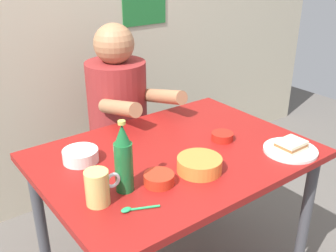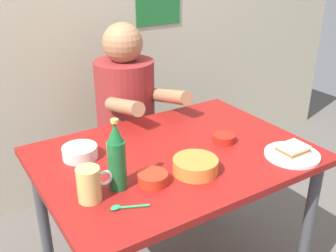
# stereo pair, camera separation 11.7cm
# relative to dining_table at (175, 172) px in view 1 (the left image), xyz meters

# --- Properties ---
(dining_table) EXTENTS (1.10, 0.80, 0.74)m
(dining_table) POSITION_rel_dining_table_xyz_m (0.00, 0.00, 0.00)
(dining_table) COLOR maroon
(dining_table) RESTS_ON ground
(stool) EXTENTS (0.34, 0.34, 0.45)m
(stool) POSITION_rel_dining_table_xyz_m (0.09, 0.63, -0.30)
(stool) COLOR #4C4C51
(stool) RESTS_ON ground
(person_seated) EXTENTS (0.33, 0.56, 0.72)m
(person_seated) POSITION_rel_dining_table_xyz_m (0.09, 0.62, 0.12)
(person_seated) COLOR maroon
(person_seated) RESTS_ON stool
(plate_orange) EXTENTS (0.22, 0.22, 0.01)m
(plate_orange) POSITION_rel_dining_table_xyz_m (0.38, -0.28, 0.10)
(plate_orange) COLOR silver
(plate_orange) RESTS_ON dining_table
(sandwich) EXTENTS (0.11, 0.09, 0.04)m
(sandwich) POSITION_rel_dining_table_xyz_m (0.38, -0.28, 0.13)
(sandwich) COLOR beige
(sandwich) RESTS_ON plate_orange
(beer_mug) EXTENTS (0.13, 0.08, 0.12)m
(beer_mug) POSITION_rel_dining_table_xyz_m (-0.42, -0.13, 0.15)
(beer_mug) COLOR #D1BC66
(beer_mug) RESTS_ON dining_table
(beer_bottle) EXTENTS (0.06, 0.06, 0.26)m
(beer_bottle) POSITION_rel_dining_table_xyz_m (-0.31, -0.11, 0.21)
(beer_bottle) COLOR #19602D
(beer_bottle) RESTS_ON dining_table
(rice_bowl_white) EXTENTS (0.14, 0.14, 0.05)m
(rice_bowl_white) POSITION_rel_dining_table_xyz_m (-0.34, 0.16, 0.12)
(rice_bowl_white) COLOR silver
(rice_bowl_white) RESTS_ON dining_table
(sauce_bowl_chili) EXTENTS (0.11, 0.11, 0.04)m
(sauce_bowl_chili) POSITION_rel_dining_table_xyz_m (-0.19, -0.15, 0.12)
(sauce_bowl_chili) COLOR red
(sauce_bowl_chili) RESTS_ON dining_table
(sambal_bowl_red) EXTENTS (0.10, 0.10, 0.03)m
(sambal_bowl_red) POSITION_rel_dining_table_xyz_m (0.23, -0.04, 0.11)
(sambal_bowl_red) COLOR #B21E14
(sambal_bowl_red) RESTS_ON dining_table
(soup_bowl_orange) EXTENTS (0.17, 0.17, 0.05)m
(soup_bowl_orange) POSITION_rel_dining_table_xyz_m (-0.02, -0.17, 0.12)
(soup_bowl_orange) COLOR orange
(soup_bowl_orange) RESTS_ON dining_table
(spoon) EXTENTS (0.12, 0.06, 0.01)m
(spoon) POSITION_rel_dining_table_xyz_m (-0.35, -0.23, 0.10)
(spoon) COLOR #26A559
(spoon) RESTS_ON dining_table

